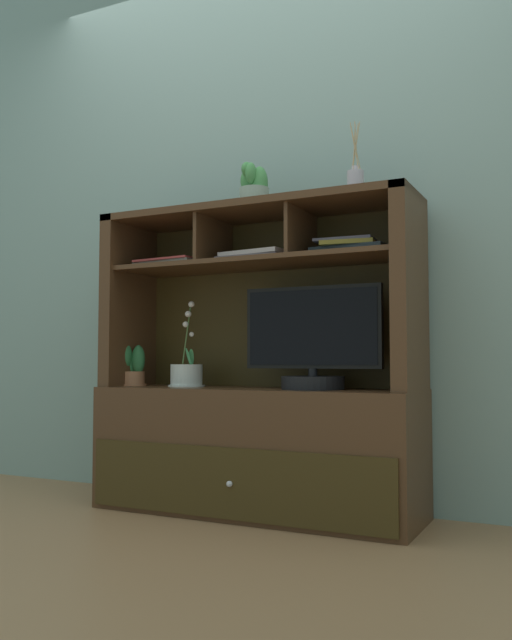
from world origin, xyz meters
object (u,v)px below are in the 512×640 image
(media_console, at_px, (257,414))
(magazine_stack_right, at_px, (258,257))
(potted_fern, at_px, (131,367))
(potted_orchid, at_px, (187,374))
(diffuser_bottle, at_px, (356,182))
(magazine_stack_centre, at_px, (171,263))
(tv_monitor, at_px, (313,347))
(magazine_stack_left, at_px, (349,249))
(potted_succulent, at_px, (254,188))

(media_console, height_order, magazine_stack_right, media_console)
(potted_fern, height_order, magazine_stack_right, magazine_stack_right)
(potted_orchid, distance_m, diffuser_bottle, 1.09)
(potted_fern, distance_m, magazine_stack_right, 0.78)
(magazine_stack_centre, bearing_deg, tv_monitor, 1.03)
(magazine_stack_left, height_order, magazine_stack_right, magazine_stack_left)
(magazine_stack_centre, distance_m, diffuser_bottle, 0.89)
(potted_orchid, distance_m, magazine_stack_left, 0.89)
(magazine_stack_centre, bearing_deg, media_console, 5.64)
(potted_orchid, distance_m, potted_succulent, 0.85)
(magazine_stack_left, xyz_separation_m, magazine_stack_centre, (-0.80, -0.07, -0.02))
(potted_fern, relative_size, potted_succulent, 1.06)
(magazine_stack_centre, bearing_deg, potted_fern, 177.06)
(potted_orchid, xyz_separation_m, potted_succulent, (0.33, -0.00, 0.79))
(media_console, xyz_separation_m, magazine_stack_left, (0.39, 0.04, 0.67))
(tv_monitor, xyz_separation_m, magazine_stack_centre, (-0.66, -0.01, 0.37))
(tv_monitor, xyz_separation_m, magazine_stack_right, (-0.25, 0.02, 0.38))
(tv_monitor, bearing_deg, potted_fern, -179.96)
(tv_monitor, distance_m, magazine_stack_centre, 0.76)
(potted_orchid, distance_m, potted_fern, 0.29)
(magazine_stack_left, distance_m, magazine_stack_centre, 0.80)
(media_console, bearing_deg, magazine_stack_centre, -174.36)
(diffuser_bottle, bearing_deg, media_console, 178.00)
(potted_fern, xyz_separation_m, magazine_stack_centre, (0.22, -0.01, 0.46))
(tv_monitor, bearing_deg, potted_succulent, 178.52)
(tv_monitor, bearing_deg, magazine_stack_left, 25.32)
(potted_orchid, bearing_deg, magazine_stack_centre, -161.20)
(tv_monitor, height_order, magazine_stack_left, magazine_stack_left)
(potted_orchid, height_order, potted_succulent, potted_succulent)
(potted_orchid, relative_size, magazine_stack_right, 1.20)
(media_console, bearing_deg, magazine_stack_left, 5.11)
(potted_orchid, height_order, potted_fern, potted_orchid)
(tv_monitor, distance_m, potted_fern, 0.89)
(tv_monitor, xyz_separation_m, magazine_stack_left, (0.13, 0.06, 0.39))
(tv_monitor, distance_m, potted_orchid, 0.61)
(tv_monitor, relative_size, magazine_stack_centre, 1.75)
(media_console, xyz_separation_m, diffuser_bottle, (0.44, -0.02, 0.92))
(magazine_stack_centre, relative_size, potted_succulent, 1.72)
(diffuser_bottle, bearing_deg, potted_fern, -179.31)
(potted_orchid, relative_size, magazine_stack_left, 1.19)
(potted_orchid, height_order, magazine_stack_right, magazine_stack_right)
(potted_fern, bearing_deg, diffuser_bottle, 0.69)
(media_console, relative_size, magazine_stack_centre, 4.16)
(tv_monitor, relative_size, potted_fern, 2.85)
(potted_succulent, bearing_deg, potted_fern, -179.33)
(magazine_stack_centre, xyz_separation_m, potted_succulent, (0.40, 0.02, 0.30))
(diffuser_bottle, distance_m, potted_succulent, 0.44)
(media_console, height_order, magazine_stack_centre, media_console)
(potted_fern, distance_m, magazine_stack_left, 1.12)
(magazine_stack_centre, xyz_separation_m, magazine_stack_right, (0.41, 0.03, 0.00))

